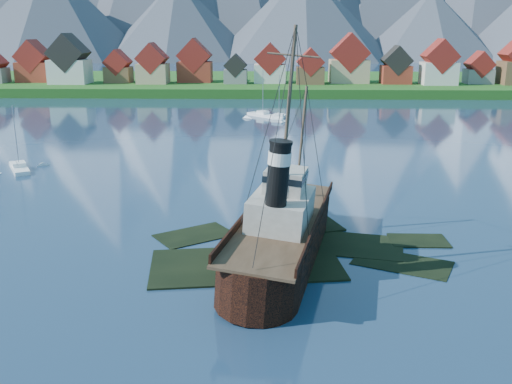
{
  "coord_description": "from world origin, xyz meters",
  "views": [
    {
      "loc": [
        -0.48,
        -52.13,
        21.77
      ],
      "look_at": [
        -2.3,
        6.0,
        5.0
      ],
      "focal_mm": 40.0,
      "sensor_mm": 36.0,
      "label": 1
    }
  ],
  "objects_px": {
    "sailboat_c": "(263,116)",
    "sailboat_e": "(279,118)",
    "tugboat_wreck": "(279,228)",
    "sailboat_a": "(19,169)"
  },
  "relations": [
    {
      "from": "sailboat_a",
      "to": "tugboat_wreck",
      "type": "bearing_deg",
      "value": -70.01
    },
    {
      "from": "sailboat_e",
      "to": "sailboat_a",
      "type": "bearing_deg",
      "value": -120.34
    },
    {
      "from": "tugboat_wreck",
      "to": "sailboat_c",
      "type": "relative_size",
      "value": 2.4
    },
    {
      "from": "tugboat_wreck",
      "to": "sailboat_e",
      "type": "distance_m",
      "value": 87.95
    },
    {
      "from": "tugboat_wreck",
      "to": "sailboat_e",
      "type": "xyz_separation_m",
      "value": [
        0.65,
        87.9,
        -2.68
      ]
    },
    {
      "from": "tugboat_wreck",
      "to": "sailboat_c",
      "type": "bearing_deg",
      "value": 103.52
    },
    {
      "from": "sailboat_a",
      "to": "sailboat_e",
      "type": "distance_m",
      "value": 67.94
    },
    {
      "from": "sailboat_c",
      "to": "sailboat_e",
      "type": "bearing_deg",
      "value": -92.08
    },
    {
      "from": "tugboat_wreck",
      "to": "sailboat_e",
      "type": "height_order",
      "value": "tugboat_wreck"
    },
    {
      "from": "tugboat_wreck",
      "to": "sailboat_c",
      "type": "height_order",
      "value": "tugboat_wreck"
    }
  ]
}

